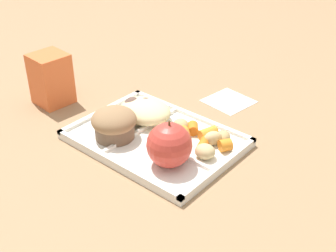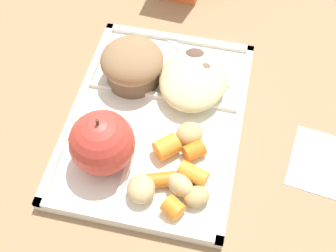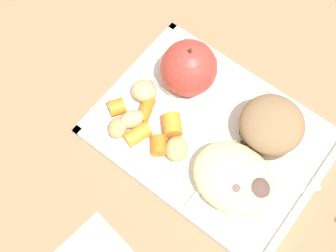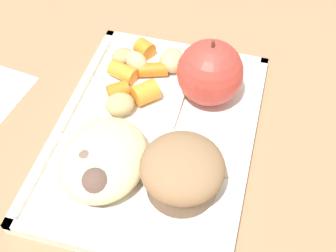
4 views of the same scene
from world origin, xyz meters
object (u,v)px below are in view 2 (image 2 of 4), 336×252
Objects in this scene: green_apple at (102,143)px; bran_muffin at (132,64)px; lunch_tray at (156,121)px; plastic_fork at (198,65)px.

green_apple reaches higher than bran_muffin.
lunch_tray is 3.52× the size of green_apple.
bran_muffin is 0.10m from plastic_fork.
lunch_tray is 0.08m from bran_muffin.
green_apple is at bearing 154.82° from plastic_fork.
green_apple is 1.02× the size of bran_muffin.
green_apple is 0.72× the size of plastic_fork.
green_apple is 0.13m from bran_muffin.
bran_muffin is at bearing 117.28° from plastic_fork.
bran_muffin is at bearing 0.00° from green_apple.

